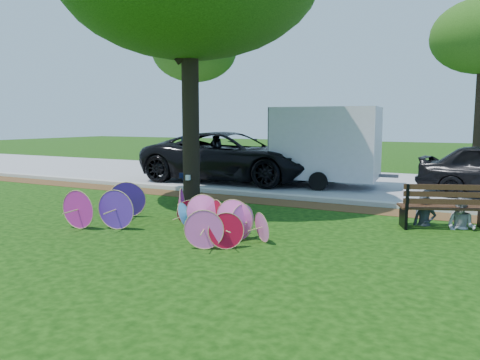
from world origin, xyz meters
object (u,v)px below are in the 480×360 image
object	(u,v)px
black_van	(231,157)
person_left	(426,195)
park_bench	(443,206)
cargo_trailer	(326,143)
parasol_pile	(171,212)
person_right	(463,199)

from	to	relation	value
black_van	person_left	world-z (taller)	black_van
park_bench	person_left	world-z (taller)	person_left
cargo_trailer	parasol_pile	bearing A→B (deg)	-101.36
parasol_pile	person_right	distance (m)	5.89
person_left	person_right	bearing A→B (deg)	-14.87
black_van	person_right	world-z (taller)	black_van
cargo_trailer	park_bench	distance (m)	6.33
black_van	park_bench	xyz separation A→B (m)	(7.40, -4.52, -0.43)
black_van	cargo_trailer	distance (m)	3.49
parasol_pile	cargo_trailer	bearing A→B (deg)	83.40
black_van	person_right	xyz separation A→B (m)	(7.75, -4.47, -0.28)
parasol_pile	black_van	size ratio (longest dim) A/B	0.73
park_bench	person_left	bearing A→B (deg)	151.05
parasol_pile	black_van	bearing A→B (deg)	109.43
black_van	park_bench	bearing A→B (deg)	-125.52
park_bench	person_right	size ratio (longest dim) A/B	1.45
black_van	person_left	distance (m)	8.35
parasol_pile	person_right	xyz separation A→B (m)	(5.19, 2.78, 0.25)
cargo_trailer	person_right	bearing A→B (deg)	-52.68
park_bench	cargo_trailer	bearing A→B (deg)	108.58
parasol_pile	cargo_trailer	distance (m)	7.69
cargo_trailer	person_left	bearing A→B (deg)	-57.66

